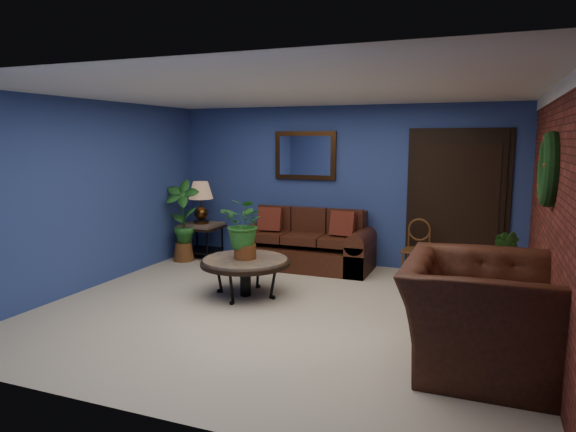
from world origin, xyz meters
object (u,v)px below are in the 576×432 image
at_px(side_chair, 417,244).
at_px(sofa, 307,248).
at_px(armchair, 479,314).
at_px(end_table, 202,231).
at_px(coffee_table, 245,263).
at_px(table_lamp, 201,197).

bearing_deg(side_chair, sofa, -172.71).
height_order(sofa, armchair, armchair).
height_order(sofa, side_chair, sofa).
height_order(end_table, armchair, armchair).
bearing_deg(end_table, side_chair, 1.00).
relative_size(sofa, side_chair, 2.41).
relative_size(sofa, armchair, 1.39).
bearing_deg(side_chair, coffee_table, -131.38).
bearing_deg(armchair, table_lamp, 57.98).
bearing_deg(table_lamp, armchair, -32.04).
bearing_deg(armchair, sofa, 42.49).
xyz_separation_m(end_table, table_lamp, (0.00, -0.00, 0.58)).
distance_m(coffee_table, end_table, 2.36).
height_order(sofa, coffee_table, sofa).
xyz_separation_m(sofa, table_lamp, (-1.88, -0.03, 0.72)).
xyz_separation_m(coffee_table, end_table, (-1.64, 1.69, 0.01)).
bearing_deg(end_table, sofa, 0.81).
xyz_separation_m(coffee_table, table_lamp, (-1.64, 1.69, 0.59)).
relative_size(sofa, end_table, 3.22).
xyz_separation_m(table_lamp, armchair, (4.45, -2.79, -0.54)).
distance_m(side_chair, armchair, 2.99).
relative_size(end_table, side_chair, 0.75).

